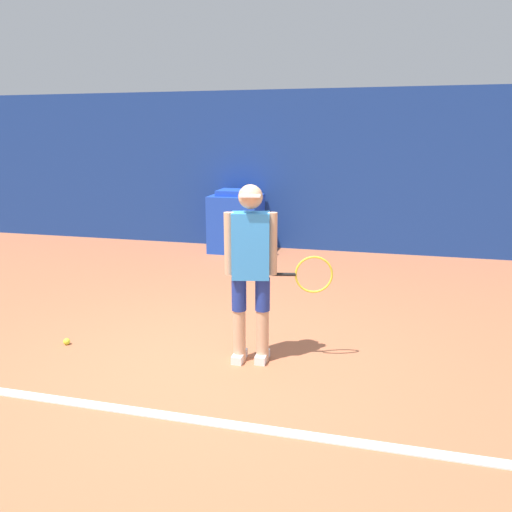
% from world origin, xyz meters
% --- Properties ---
extents(ground_plane, '(24.00, 24.00, 0.00)m').
position_xyz_m(ground_plane, '(0.00, 0.00, 0.00)').
color(ground_plane, '#B76642').
extents(back_wall, '(24.00, 0.10, 2.91)m').
position_xyz_m(back_wall, '(0.00, 5.26, 1.46)').
color(back_wall, navy).
rests_on(back_wall, ground_plane).
extents(court_baseline, '(21.60, 0.10, 0.01)m').
position_xyz_m(court_baseline, '(0.00, -0.82, 0.01)').
color(court_baseline, white).
rests_on(court_baseline, ground_plane).
extents(tennis_player, '(0.98, 0.35, 1.69)m').
position_xyz_m(tennis_player, '(0.37, 0.30, 0.94)').
color(tennis_player, tan).
rests_on(tennis_player, ground_plane).
extents(tennis_ball, '(0.07, 0.07, 0.07)m').
position_xyz_m(tennis_ball, '(-1.59, 0.19, 0.03)').
color(tennis_ball, '#D1E533').
rests_on(tennis_ball, ground_plane).
extents(covered_chair, '(0.91, 0.79, 1.14)m').
position_xyz_m(covered_chair, '(-1.10, 4.76, 0.55)').
color(covered_chair, blue).
rests_on(covered_chair, ground_plane).
extents(water_bottle, '(0.08, 0.08, 0.21)m').
position_xyz_m(water_bottle, '(-0.36, 4.58, 0.10)').
color(water_bottle, '#33ADD6').
rests_on(water_bottle, ground_plane).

